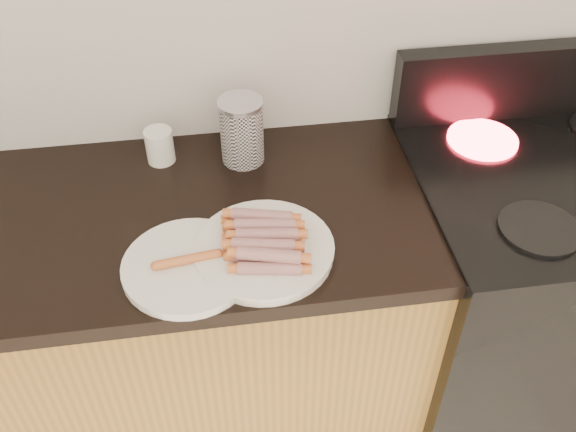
{
  "coord_description": "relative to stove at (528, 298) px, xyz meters",
  "views": [
    {
      "loc": [
        -0.09,
        0.57,
        1.88
      ],
      "look_at": [
        0.07,
        1.62,
        0.92
      ],
      "focal_mm": 40.0,
      "sensor_mm": 36.0,
      "label": 1
    }
  ],
  "objects": [
    {
      "name": "mug",
      "position": [
        -0.99,
        0.22,
        0.49
      ],
      "size": [
        0.09,
        0.09,
        0.09
      ],
      "primitive_type": "cylinder",
      "rotation": [
        0.0,
        0.0,
        -0.39
      ],
      "color": "white",
      "rests_on": "counter_slab"
    },
    {
      "name": "side_plate",
      "position": [
        -0.94,
        -0.17,
        0.45
      ],
      "size": [
        0.32,
        0.32,
        0.02
      ],
      "primitive_type": "cylinder",
      "rotation": [
        0.0,
        0.0,
        -0.17
      ],
      "color": "white",
      "rests_on": "counter_slab"
    },
    {
      "name": "hotdog_pile",
      "position": [
        -0.78,
        -0.14,
        0.49
      ],
      "size": [
        0.13,
        0.2,
        0.05
      ],
      "rotation": [
        0.0,
        0.0,
        -0.21
      ],
      "color": "maroon",
      "rests_on": "main_plate"
    },
    {
      "name": "cabinet_base",
      "position": [
        -1.48,
        0.01,
        -0.03
      ],
      "size": [
        2.2,
        0.59,
        0.86
      ],
      "primitive_type": "cube",
      "color": "#AA722D",
      "rests_on": "floor"
    },
    {
      "name": "stove_panel",
      "position": [
        0.0,
        0.28,
        0.55
      ],
      "size": [
        0.76,
        0.06,
        0.2
      ],
      "primitive_type": "cube",
      "color": "black",
      "rests_on": "stove"
    },
    {
      "name": "canister",
      "position": [
        -0.79,
        0.2,
        0.53
      ],
      "size": [
        0.11,
        0.11,
        0.17
      ],
      "rotation": [
        0.0,
        0.0,
        0.18
      ],
      "color": "silver",
      "rests_on": "counter_slab"
    },
    {
      "name": "plain_sausages",
      "position": [
        -0.94,
        -0.17,
        0.47
      ],
      "size": [
        0.13,
        0.04,
        0.02
      ],
      "rotation": [
        0.0,
        0.0,
        0.13
      ],
      "color": "#DB834F",
      "rests_on": "side_plate"
    },
    {
      "name": "main_plate",
      "position": [
        -0.78,
        -0.14,
        0.45
      ],
      "size": [
        0.36,
        0.36,
        0.02
      ],
      "primitive_type": "cylinder",
      "rotation": [
        0.0,
        0.0,
        -0.24
      ],
      "color": "white",
      "rests_on": "counter_slab"
    },
    {
      "name": "stove",
      "position": [
        0.0,
        0.0,
        0.0
      ],
      "size": [
        0.76,
        0.65,
        0.91
      ],
      "color": "black",
      "rests_on": "floor"
    },
    {
      "name": "burner_near_left",
      "position": [
        -0.17,
        -0.17,
        0.46
      ],
      "size": [
        0.18,
        0.18,
        0.01
      ],
      "primitive_type": "cylinder",
      "color": "black",
      "rests_on": "stove"
    },
    {
      "name": "burner_far_left",
      "position": [
        -0.17,
        0.17,
        0.46
      ],
      "size": [
        0.18,
        0.18,
        0.01
      ],
      "primitive_type": "cylinder",
      "color": "#FF1E2D",
      "rests_on": "stove"
    }
  ]
}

